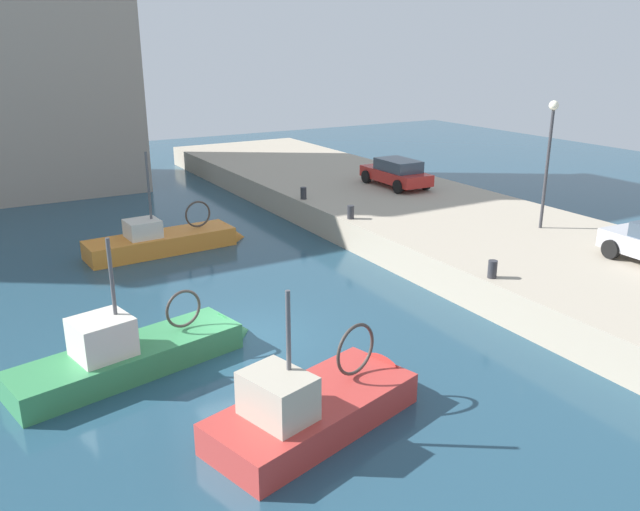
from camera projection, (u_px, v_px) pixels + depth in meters
name	position (u px, v px, depth m)	size (l,w,h in m)	color
water_surface	(246.00, 341.00, 18.20)	(80.00, 80.00, 0.00)	navy
quay_wall	(535.00, 257.00, 23.49)	(9.00, 56.00, 1.20)	#ADA08C
fishing_boat_red	(324.00, 415.00, 14.37)	(5.96, 3.36, 4.33)	#BC3833
fishing_boat_orange	(169.00, 248.00, 26.15)	(6.77, 2.05, 4.83)	orange
fishing_boat_green	(141.00, 362.00, 16.71)	(6.89, 2.97, 4.38)	#388951
parked_car_red	(396.00, 173.00, 31.90)	(1.91, 4.07, 1.37)	red
mooring_bollard_south	(492.00, 269.00, 19.59)	(0.28, 0.28, 0.55)	#2D2D33
mooring_bollard_mid	(351.00, 212.00, 26.16)	(0.28, 0.28, 0.55)	#2D2D33
mooring_bollard_north	(303.00, 193.00, 29.45)	(0.28, 0.28, 0.55)	#2D2D33
quay_streetlamp	(550.00, 144.00, 23.95)	(0.36, 0.36, 4.83)	#38383D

